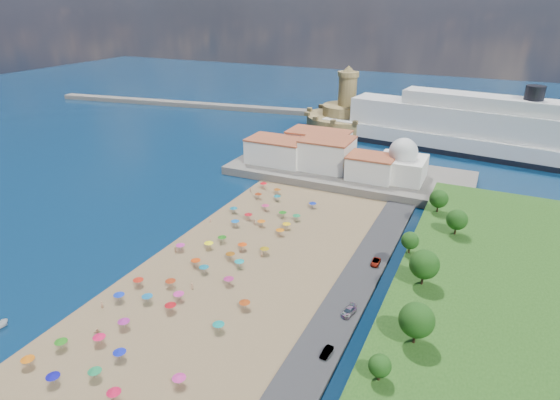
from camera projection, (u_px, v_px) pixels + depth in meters
The scene contains 12 objects.
ground at pixel (225, 260), 121.00m from camera, with size 700.00×700.00×0.00m, color #071938.
terrace at pixel (348, 173), 177.14m from camera, with size 90.00×36.00×3.00m, color #59544C.
jetty at pixel (325, 143), 214.93m from camera, with size 18.00×70.00×2.40m, color #59544C.
breakwater at pixel (202, 105), 290.55m from camera, with size 200.00×7.00×2.60m, color #59544C.
waterfront_buildings at pixel (317, 152), 180.24m from camera, with size 57.00×29.00×11.00m.
domed_building at pixel (402, 163), 164.71m from camera, with size 16.00×16.00×15.00m.
fortress at pixel (346, 117), 237.68m from camera, with size 40.00×40.00×32.40m.
cruise_ship at pixel (478, 133), 201.45m from camera, with size 142.50×37.82×30.80m.
beach_parasols at pixel (196, 273), 111.48m from camera, with size 31.41×116.15×2.20m.
beachgoers at pixel (183, 260), 118.98m from camera, with size 25.95×99.00×1.89m.
parked_cars at pixel (345, 318), 97.17m from camera, with size 2.68×62.74×1.37m.
hillside_trees at pixel (416, 285), 92.29m from camera, with size 13.98×104.32×8.07m.
Camera 1 is at (57.52, -88.84, 62.35)m, focal length 30.00 mm.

